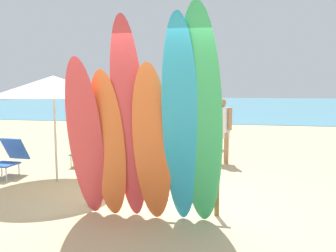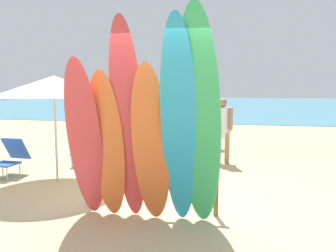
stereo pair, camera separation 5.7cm
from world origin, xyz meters
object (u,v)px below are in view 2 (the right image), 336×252
object	(u,v)px
beach_chair_blue	(86,146)
surfboard_rack	(150,174)
beach_chair_red	(11,156)
surfboard_orange_1	(107,146)
surfboard_green_5	(199,123)
beachgoer_strolling	(184,124)
surfboard_orange_3	(151,145)
beachgoer_photographing	(222,126)
distant_boat	(172,107)
surfboard_red_2	(128,123)
surfboard_teal_4	(179,127)
beach_umbrella	(54,86)
surfboard_red_0	(85,141)
beachgoer_by_water	(210,115)

from	to	relation	value
beach_chair_blue	surfboard_rack	bearing A→B (deg)	-56.65
surfboard_rack	beach_chair_red	size ratio (longest dim) A/B	2.62
surfboard_orange_1	beach_chair_red	distance (m)	3.44
surfboard_green_5	beach_chair_red	bearing A→B (deg)	158.53
surfboard_orange_1	beach_chair_blue	distance (m)	3.68
surfboard_green_5	beachgoer_strolling	distance (m)	4.87
surfboard_orange_1	surfboard_orange_3	distance (m)	0.64
beach_chair_blue	beachgoer_photographing	bearing A→B (deg)	7.16
distant_boat	surfboard_red_2	bearing A→B (deg)	-80.51
surfboard_rack	beachgoer_photographing	world-z (taller)	beachgoer_photographing
surfboard_rack	distant_boat	world-z (taller)	surfboard_rack
surfboard_orange_1	beach_chair_blue	bearing A→B (deg)	121.84
surfboard_orange_1	surfboard_orange_3	xyz separation A→B (m)	(0.63, -0.05, 0.04)
surfboard_red_2	surfboard_green_5	world-z (taller)	surfboard_green_5
surfboard_orange_1	surfboard_green_5	xyz separation A→B (m)	(1.28, -0.15, 0.36)
surfboard_red_2	surfboard_green_5	distance (m)	0.97
surfboard_teal_4	beach_umbrella	distance (m)	3.31
surfboard_red_0	distant_boat	world-z (taller)	surfboard_red_0
beach_chair_red	beach_chair_blue	size ratio (longest dim) A/B	0.97
surfboard_orange_1	beach_chair_blue	world-z (taller)	surfboard_orange_1
beachgoer_strolling	beach_chair_red	size ratio (longest dim) A/B	1.90
distant_boat	surfboard_orange_1	bearing A→B (deg)	-81.22
surfboard_red_0	surfboard_green_5	xyz separation A→B (m)	(1.57, -0.07, 0.29)
surfboard_rack	surfboard_teal_4	bearing A→B (deg)	-48.05
surfboard_rack	surfboard_red_0	xyz separation A→B (m)	(-0.78, -0.51, 0.55)
beachgoer_photographing	surfboard_orange_3	bearing A→B (deg)	114.20
beach_chair_blue	beach_umbrella	xyz separation A→B (m)	(0.10, -1.51, 1.43)
surfboard_teal_4	surfboard_green_5	xyz separation A→B (m)	(0.25, 0.00, 0.05)
surfboard_orange_3	surfboard_red_0	bearing A→B (deg)	-176.52
beach_chair_blue	surfboard_teal_4	bearing A→B (deg)	-56.35
beachgoer_strolling	surfboard_green_5	bearing A→B (deg)	117.18
surfboard_red_2	beachgoer_photographing	world-z (taller)	surfboard_red_2
surfboard_red_2	surfboard_orange_3	distance (m)	0.43
surfboard_orange_3	beachgoer_strolling	size ratio (longest dim) A/B	1.48
beachgoer_strolling	surfboard_orange_3	bearing A→B (deg)	109.59
beachgoer_photographing	beach_chair_blue	bearing A→B (deg)	48.95
beachgoer_by_water	beach_chair_blue	bearing A→B (deg)	-129.88
surfboard_red_2	surfboard_green_5	bearing A→B (deg)	-6.21
surfboard_orange_1	surfboard_green_5	size ratio (longest dim) A/B	0.73
surfboard_orange_3	surfboard_green_5	xyz separation A→B (m)	(0.65, -0.10, 0.32)
beach_umbrella	surfboard_teal_4	bearing A→B (deg)	-33.29
surfboard_red_2	beachgoer_strolling	world-z (taller)	surfboard_red_2
surfboard_red_0	beachgoer_strolling	bearing A→B (deg)	78.07
surfboard_orange_3	beachgoer_by_water	size ratio (longest dim) A/B	1.29
surfboard_rack	beach_chair_red	bearing A→B (deg)	157.52
surfboard_teal_4	beach_chair_red	bearing A→B (deg)	150.70
beachgoer_by_water	beach_chair_red	world-z (taller)	beachgoer_by_water
surfboard_rack	surfboard_orange_1	distance (m)	0.81
surfboard_teal_4	beach_umbrella	size ratio (longest dim) A/B	1.23
surfboard_orange_1	beach_chair_blue	xyz separation A→B (m)	(-1.81, 3.15, -0.62)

